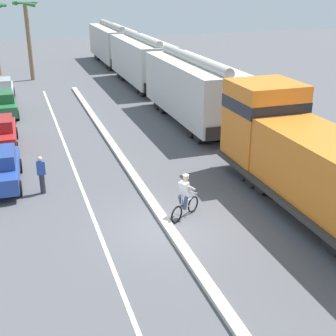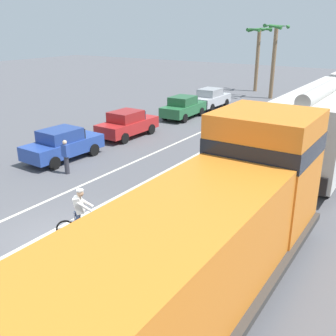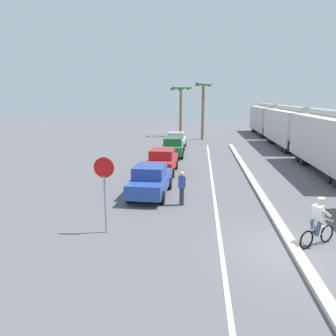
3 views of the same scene
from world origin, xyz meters
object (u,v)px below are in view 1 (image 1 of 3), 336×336
hopper_car_lead (193,90)px  hopper_car_trailing (112,43)px  parked_car_silver (1,90)px  cyclist (185,198)px  parked_car_green (2,104)px  palm_tree_near (27,24)px  hopper_car_middle (142,60)px  locomotive (309,163)px  pedestrian_by_cars (41,174)px

hopper_car_lead → hopper_car_trailing: same height
hopper_car_trailing → parked_car_silver: (-11.18, -13.51, -1.26)m
hopper_car_trailing → cyclist: (-4.79, -34.78, -1.26)m
parked_car_green → cyclist: bearing=-69.4°
palm_tree_near → hopper_car_middle: bearing=-31.9°
locomotive → hopper_car_middle: size_ratio=1.10×
hopper_car_middle → parked_car_green: hopper_car_middle is taller
locomotive → parked_car_green: size_ratio=2.73×
hopper_car_middle → pedestrian_by_cars: hopper_car_middle is taller
locomotive → parked_car_green: bearing=122.6°
locomotive → hopper_car_trailing: 35.36m
hopper_car_trailing → hopper_car_lead: bearing=-90.0°
parked_car_green → pedestrian_by_cars: 13.03m
hopper_car_middle → cyclist: (-4.79, -23.18, -1.26)m
cyclist → palm_tree_near: bearing=97.6°
parked_car_silver → palm_tree_near: (2.59, 7.27, 3.90)m
locomotive → hopper_car_trailing: bearing=90.0°
locomotive → hopper_car_trailing: locomotive is taller
hopper_car_lead → parked_car_silver: hopper_car_lead is taller
hopper_car_trailing → palm_tree_near: palm_tree_near is taller
hopper_car_trailing → parked_car_green: 21.16m
parked_car_green → palm_tree_near: bearing=77.7°
hopper_car_lead → hopper_car_middle: (0.00, 11.60, 0.00)m
parked_car_green → palm_tree_near: (2.54, 11.70, 3.90)m
hopper_car_trailing → parked_car_green: bearing=-121.8°
locomotive → parked_car_silver: locomotive is taller
hopper_car_trailing → cyclist: bearing=-97.8°
palm_tree_near → parked_car_green: bearing=-102.3°
parked_car_green → palm_tree_near: 12.60m
locomotive → palm_tree_near: palm_tree_near is taller
cyclist → hopper_car_trailing: bearing=82.2°
locomotive → cyclist: size_ratio=6.77×
hopper_car_trailing → palm_tree_near: 10.94m
palm_tree_near → locomotive: bearing=-73.6°
hopper_car_middle → cyclist: hopper_car_middle is taller
hopper_car_middle → parked_car_silver: 11.41m
hopper_car_trailing → cyclist: hopper_car_trailing is taller
hopper_car_middle → palm_tree_near: palm_tree_near is taller
locomotive → hopper_car_lead: size_ratio=1.10×
hopper_car_trailing → palm_tree_near: (-8.59, -6.24, 2.64)m
cyclist → pedestrian_by_cars: bearing=141.2°
hopper_car_trailing → palm_tree_near: bearing=-144.0°
parked_car_silver → hopper_car_trailing: bearing=50.4°
hopper_car_middle → hopper_car_trailing: (0.00, 11.60, 0.00)m
locomotive → palm_tree_near: bearing=106.4°
hopper_car_lead → cyclist: hopper_car_lead is taller
hopper_car_lead → parked_car_green: hopper_car_lead is taller
locomotive → hopper_car_middle: (-0.00, 23.76, 0.28)m
parked_car_silver → pedestrian_by_cars: same height
parked_car_silver → cyclist: size_ratio=2.46×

